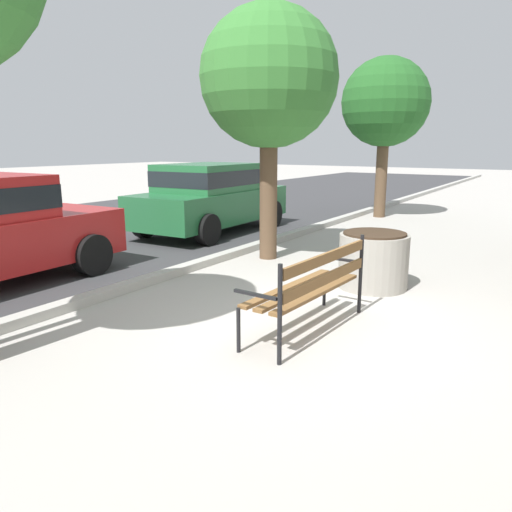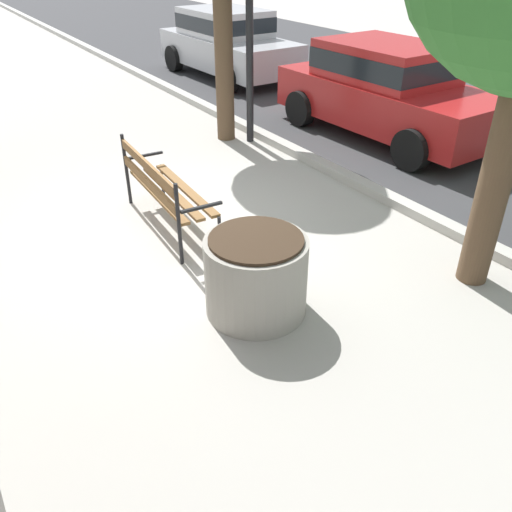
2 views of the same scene
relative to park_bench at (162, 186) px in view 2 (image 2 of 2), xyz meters
name	(u,v)px [view 2 (image 2 of 2)]	position (x,y,z in m)	size (l,w,h in m)	color
ground_plane	(163,231)	(0.07, -0.08, -0.54)	(80.00, 80.00, 0.00)	#ADA8A0
curb_stone	(344,176)	(0.07, 2.82, -0.48)	(60.00, 0.20, 0.12)	#B2AFA8
park_bench	(162,186)	(0.00, 0.00, 0.00)	(1.82, 0.63, 0.95)	brown
concrete_planter	(256,275)	(2.00, 0.03, -0.15)	(0.96, 0.96, 0.79)	gray
parked_car_silver	(227,41)	(-6.56, 4.70, 0.30)	(4.15, 2.02, 1.56)	#B7B7BC
parked_car_red	(387,88)	(-1.09, 4.70, 0.30)	(4.15, 2.02, 1.56)	#B21E1E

